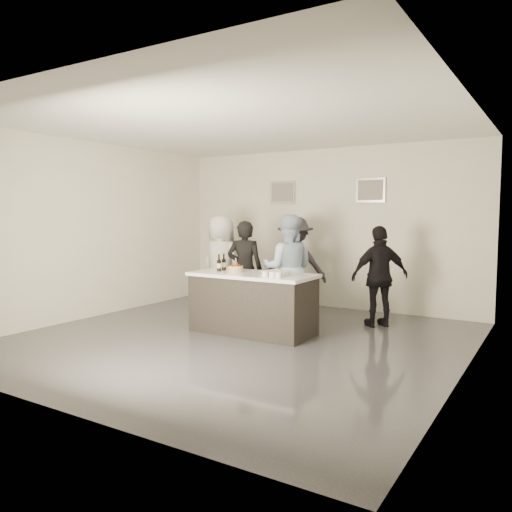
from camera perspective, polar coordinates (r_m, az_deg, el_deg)
name	(u,v)px	position (r m, az deg, el deg)	size (l,w,h in m)	color
floor	(238,339)	(7.19, -2.12, -9.46)	(6.00, 6.00, 0.00)	#3D3D42
ceiling	(237,124)	(7.08, -2.20, 14.80)	(6.00, 6.00, 0.00)	white
wall_back	(325,228)	(9.61, 7.85, 3.16)	(6.00, 0.04, 3.00)	silver
wall_front	(49,245)	(4.79, -22.56, 1.14)	(6.00, 0.04, 3.00)	silver
wall_left	(92,230)	(9.00, -18.27, 2.84)	(0.04, 6.00, 3.00)	silver
wall_right	(467,240)	(5.86, 23.01, 1.74)	(0.04, 6.00, 3.00)	silver
picture_left	(283,192)	(9.99, 3.07, 7.28)	(0.54, 0.04, 0.44)	#B2B2B7
picture_right	(371,190)	(9.26, 12.97, 7.35)	(0.54, 0.04, 0.44)	#B2B2B7
bar_counter	(253,303)	(7.45, -0.39, -5.41)	(1.86, 0.86, 0.90)	white
cake	(235,269)	(7.55, -2.36, -1.54)	(0.23, 0.23, 0.08)	yellow
beer_bottle_a	(224,262)	(7.78, -3.70, -0.67)	(0.07, 0.07, 0.26)	black
beer_bottle_b	(219,263)	(7.64, -4.25, -0.77)	(0.07, 0.07, 0.26)	black
tumbler_cluster	(277,273)	(7.05, 2.47, -1.98)	(0.30, 0.40, 0.08)	orange
candles	(223,274)	(7.32, -3.78, -2.02)	(0.24, 0.08, 0.01)	pink
person_main_black	(245,270)	(8.45, -1.29, -1.56)	(0.61, 0.40, 1.66)	black
person_main_blue	(288,269)	(8.18, 3.70, -1.44)	(0.86, 0.67, 1.76)	#A7C0DB
person_guest_left	(221,263)	(9.05, -4.02, -0.84)	(0.86, 0.56, 1.76)	silver
person_guest_right	(380,276)	(8.07, 13.98, -2.27)	(0.93, 0.39, 1.59)	black
person_guest_back	(295,265)	(9.01, 4.48, -1.01)	(1.11, 0.64, 1.72)	#2F2C34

